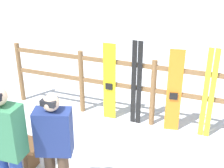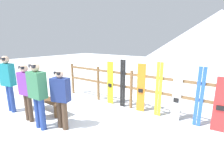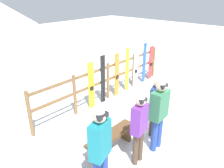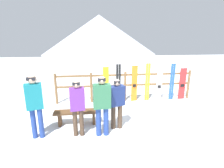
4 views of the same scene
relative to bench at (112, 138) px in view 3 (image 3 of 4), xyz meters
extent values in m
plane|color=white|center=(1.94, -0.26, -0.34)|extent=(40.00, 40.00, 0.00)
cylinder|color=brown|center=(-0.97, 1.91, 0.31)|extent=(0.10, 0.10, 1.30)
cylinder|color=brown|center=(0.48, 1.91, 0.31)|extent=(0.10, 0.10, 1.30)
cylinder|color=brown|center=(1.94, 1.91, 0.31)|extent=(0.10, 0.10, 1.30)
cylinder|color=brown|center=(3.39, 1.91, 0.31)|extent=(0.10, 0.10, 1.30)
cylinder|color=brown|center=(4.85, 1.91, 0.31)|extent=(0.10, 0.10, 1.30)
cube|color=brown|center=(1.94, 1.91, 0.37)|extent=(5.82, 0.05, 0.08)
cube|color=brown|center=(1.94, 1.91, 0.83)|extent=(5.82, 0.05, 0.08)
cube|color=brown|center=(0.00, 0.00, 0.09)|extent=(1.43, 0.36, 0.06)
cube|color=brown|center=(-0.54, 0.00, -0.14)|extent=(0.08, 0.29, 0.40)
cube|color=brown|center=(0.54, 0.00, -0.14)|extent=(0.08, 0.29, 0.40)
cube|color=teal|center=(-1.02, -0.66, 0.88)|extent=(0.47, 0.34, 0.69)
sphere|color=#D8B293|center=(-1.02, -0.66, 1.34)|extent=(0.24, 0.24, 0.24)
cube|color=black|center=(-1.02, -0.73, 1.37)|extent=(0.21, 0.08, 0.08)
cylinder|color=#4C3828|center=(1.13, -0.40, 0.04)|extent=(0.14, 0.14, 0.76)
cylinder|color=#4C3828|center=(1.33, -0.40, 0.04)|extent=(0.14, 0.14, 0.76)
cube|color=navy|center=(1.23, -0.40, 0.72)|extent=(0.51, 0.38, 0.60)
sphere|color=#D8B293|center=(1.23, -0.40, 1.12)|extent=(0.21, 0.21, 0.21)
cube|color=black|center=(1.23, -0.46, 1.14)|extent=(0.18, 0.07, 0.07)
cylinder|color=#4C3828|center=(0.01, -0.68, 0.05)|extent=(0.13, 0.13, 0.79)
cylinder|color=#4C3828|center=(0.19, -0.68, 0.05)|extent=(0.13, 0.13, 0.79)
cube|color=#723399|center=(0.10, -0.68, 0.76)|extent=(0.43, 0.28, 0.63)
sphere|color=#D8B293|center=(0.10, -0.68, 1.18)|extent=(0.21, 0.21, 0.21)
cube|color=black|center=(0.10, -0.75, 1.21)|extent=(0.19, 0.08, 0.08)
cylinder|color=navy|center=(0.66, -0.74, 0.08)|extent=(0.15, 0.15, 0.85)
cylinder|color=navy|center=(0.88, -0.74, 0.08)|extent=(0.15, 0.15, 0.85)
cube|color=#33724C|center=(0.77, -0.74, 0.84)|extent=(0.48, 0.28, 0.67)
sphere|color=#D8B293|center=(0.77, -0.74, 1.29)|extent=(0.23, 0.23, 0.23)
cube|color=black|center=(0.77, -0.81, 1.32)|extent=(0.21, 0.08, 0.08)
cube|color=yellow|center=(1.10, 1.85, 0.43)|extent=(0.25, 0.03, 1.54)
cube|color=black|center=(1.10, 1.82, 0.35)|extent=(0.14, 0.03, 0.12)
cube|color=black|center=(1.58, 1.85, 0.48)|extent=(0.09, 0.02, 1.64)
cube|color=black|center=(1.69, 1.85, 0.48)|extent=(0.09, 0.02, 1.64)
cube|color=orange|center=(2.33, 1.85, 0.44)|extent=(0.26, 0.07, 1.56)
cube|color=black|center=(2.33, 1.82, 0.36)|extent=(0.15, 0.05, 0.12)
cube|color=yellow|center=(2.86, 1.85, 0.48)|extent=(0.09, 0.02, 1.65)
cube|color=yellow|center=(2.97, 1.85, 0.48)|extent=(0.09, 0.02, 1.65)
cube|color=white|center=(3.45, 1.85, 0.34)|extent=(0.25, 0.03, 1.37)
cube|color=black|center=(3.45, 1.82, 0.27)|extent=(0.14, 0.04, 0.12)
cube|color=blue|center=(3.98, 1.85, 0.47)|extent=(0.09, 0.02, 1.62)
cube|color=blue|center=(4.08, 1.85, 0.47)|extent=(0.09, 0.02, 1.62)
cube|color=red|center=(4.52, 1.85, 0.36)|extent=(0.32, 0.06, 1.41)
cube|color=black|center=(4.52, 1.82, 0.29)|extent=(0.18, 0.05, 0.12)
camera|label=1|loc=(3.05, -3.18, 2.84)|focal=50.00mm
camera|label=2|loc=(4.77, -3.01, 1.92)|focal=28.00mm
camera|label=3|loc=(-3.11, -2.80, 3.20)|focal=35.00mm
camera|label=4|loc=(0.51, -5.23, 2.42)|focal=28.00mm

